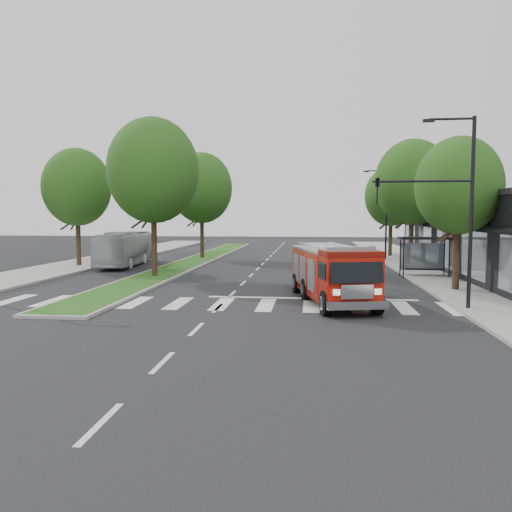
% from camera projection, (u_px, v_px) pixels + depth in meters
% --- Properties ---
extents(ground, '(140.00, 140.00, 0.00)m').
position_uv_depth(ground, '(232.00, 294.00, 25.39)').
color(ground, black).
rests_on(ground, ground).
extents(sidewalk_right, '(5.00, 80.00, 0.15)m').
position_uv_depth(sidewalk_right, '(437.00, 273.00, 33.91)').
color(sidewalk_right, gray).
rests_on(sidewalk_right, ground).
extents(sidewalk_left, '(5.00, 80.00, 0.15)m').
position_uv_depth(sidewalk_left, '(60.00, 269.00, 36.90)').
color(sidewalk_left, gray).
rests_on(sidewalk_left, ground).
extents(median, '(3.00, 50.00, 0.15)m').
position_uv_depth(median, '(197.00, 260.00, 43.88)').
color(median, gray).
rests_on(median, ground).
extents(storefront_row, '(8.00, 30.00, 5.00)m').
position_uv_depth(storefront_row, '(508.00, 238.00, 33.22)').
color(storefront_row, black).
rests_on(storefront_row, ground).
extents(bus_shelter, '(3.20, 1.60, 2.61)m').
position_uv_depth(bus_shelter, '(424.00, 246.00, 32.06)').
color(bus_shelter, black).
rests_on(bus_shelter, ground).
extents(tree_right_near, '(4.40, 4.40, 8.05)m').
position_uv_depth(tree_right_near, '(459.00, 186.00, 25.66)').
color(tree_right_near, black).
rests_on(tree_right_near, ground).
extents(tree_right_mid, '(5.60, 5.60, 9.72)m').
position_uv_depth(tree_right_mid, '(412.00, 182.00, 37.47)').
color(tree_right_mid, black).
rests_on(tree_right_mid, ground).
extents(tree_right_far, '(5.00, 5.00, 8.73)m').
position_uv_depth(tree_right_far, '(391.00, 196.00, 47.43)').
color(tree_right_far, black).
rests_on(tree_right_far, ground).
extents(tree_median_near, '(5.80, 5.80, 10.16)m').
position_uv_depth(tree_median_near, '(153.00, 171.00, 31.45)').
color(tree_median_near, black).
rests_on(tree_median_near, ground).
extents(tree_median_far, '(5.60, 5.60, 9.72)m').
position_uv_depth(tree_median_far, '(202.00, 188.00, 45.35)').
color(tree_median_far, black).
rests_on(tree_median_far, ground).
extents(tree_left_mid, '(5.20, 5.20, 9.16)m').
position_uv_depth(tree_left_mid, '(77.00, 187.00, 38.33)').
color(tree_left_mid, black).
rests_on(tree_left_mid, ground).
extents(streetlight_right_near, '(4.08, 0.22, 8.00)m').
position_uv_depth(streetlight_right_near, '(449.00, 199.00, 20.49)').
color(streetlight_right_near, black).
rests_on(streetlight_right_near, ground).
extents(streetlight_right_far, '(2.11, 0.20, 8.00)m').
position_uv_depth(streetlight_right_far, '(385.00, 210.00, 43.70)').
color(streetlight_right_far, black).
rests_on(streetlight_right_far, ground).
extents(fire_engine, '(4.01, 8.21, 2.73)m').
position_uv_depth(fire_engine, '(332.00, 274.00, 22.88)').
color(fire_engine, '#620B05').
rests_on(fire_engine, ground).
extents(city_bus, '(3.21, 9.91, 2.71)m').
position_uv_depth(city_bus, '(125.00, 249.00, 39.68)').
color(city_bus, '#B2B2B6').
rests_on(city_bus, ground).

